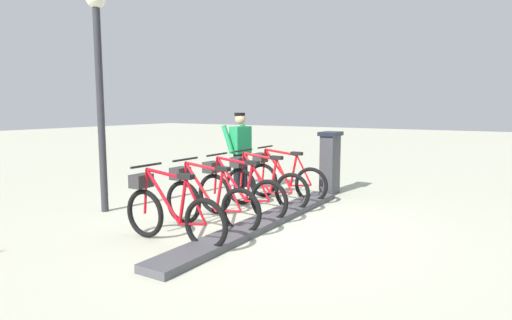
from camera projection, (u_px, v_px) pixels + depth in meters
ground_plane at (264, 225)px, 6.42m from camera, size 60.00×60.00×0.00m
dock_rail_base at (264, 222)px, 6.41m from camera, size 0.44×4.71×0.10m
payment_kiosk at (330, 162)px, 8.66m from camera, size 0.36×0.52×1.28m
bike_docked_0 at (283, 177)px, 8.17m from camera, size 1.72×0.54×1.02m
bike_docked_1 at (262, 184)px, 7.51m from camera, size 1.72×0.54×1.02m
bike_docked_2 at (237, 191)px, 6.85m from camera, size 1.72×0.54×1.02m
bike_docked_3 at (207, 200)px, 6.19m from camera, size 1.72×0.54×1.02m
bike_docked_4 at (169, 211)px, 5.53m from camera, size 1.72×0.54×1.02m
worker_near_rack at (240, 149)px, 8.81m from camera, size 0.56×0.68×1.66m
lamp_post at (99, 67)px, 6.97m from camera, size 0.32×0.32×3.68m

